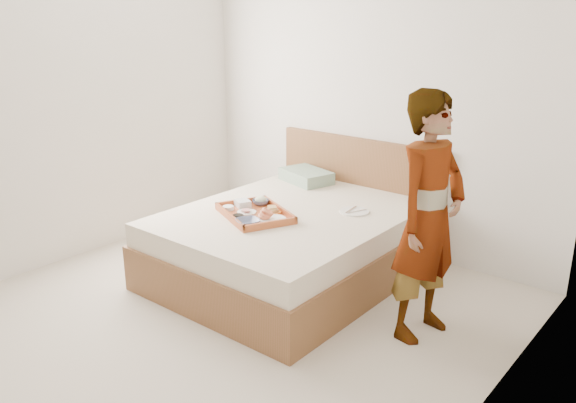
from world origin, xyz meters
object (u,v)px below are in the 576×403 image
(bed, at_px, (291,244))
(dinner_plate, at_px, (354,211))
(tray, at_px, (255,213))
(person, at_px, (429,218))

(bed, distance_m, dinner_plate, 0.56)
(tray, height_order, person, person)
(bed, relative_size, person, 1.27)
(dinner_plate, relative_size, person, 0.14)
(person, bearing_deg, dinner_plate, 70.22)
(tray, xyz_separation_m, person, (1.35, 0.12, 0.23))
(dinner_plate, bearing_deg, tray, -133.67)
(tray, distance_m, person, 1.38)
(tray, bearing_deg, dinner_plate, 71.06)
(bed, relative_size, tray, 3.40)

